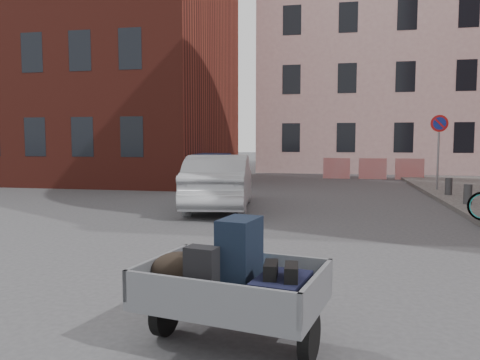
# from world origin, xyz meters

# --- Properties ---
(ground) EXTENTS (120.00, 120.00, 0.00)m
(ground) POSITION_xyz_m (0.00, 0.00, 0.00)
(ground) COLOR #38383A
(ground) RESTS_ON ground
(building_brick) EXTENTS (12.00, 10.00, 14.00)m
(building_brick) POSITION_xyz_m (-9.00, 13.00, 7.00)
(building_brick) COLOR #591E16
(building_brick) RESTS_ON ground
(building_pink) EXTENTS (16.00, 8.00, 14.00)m
(building_pink) POSITION_xyz_m (6.00, 22.00, 7.00)
(building_pink) COLOR #B98F8E
(building_pink) RESTS_ON ground
(far_building) EXTENTS (6.00, 6.00, 8.00)m
(far_building) POSITION_xyz_m (-20.00, 22.00, 4.00)
(far_building) COLOR maroon
(far_building) RESTS_ON ground
(no_parking_sign) EXTENTS (0.60, 0.09, 2.65)m
(no_parking_sign) POSITION_xyz_m (6.00, 9.48, 2.01)
(no_parking_sign) COLOR gray
(no_parking_sign) RESTS_ON sidewalk
(barriers) EXTENTS (4.70, 0.18, 1.00)m
(barriers) POSITION_xyz_m (4.20, 15.00, 0.50)
(barriers) COLOR red
(barriers) RESTS_ON ground
(trailer) EXTENTS (1.79, 1.93, 1.20)m
(trailer) POSITION_xyz_m (1.43, -4.17, 0.61)
(trailer) COLOR black
(trailer) RESTS_ON ground
(dumpster) EXTENTS (3.41, 2.13, 1.34)m
(dumpster) POSITION_xyz_m (-3.48, 9.90, 0.67)
(dumpster) COLOR navy
(dumpster) RESTS_ON ground
(silver_car) EXTENTS (2.18, 4.70, 1.49)m
(silver_car) POSITION_xyz_m (-0.73, 4.24, 0.75)
(silver_car) COLOR #A0A3A7
(silver_car) RESTS_ON ground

